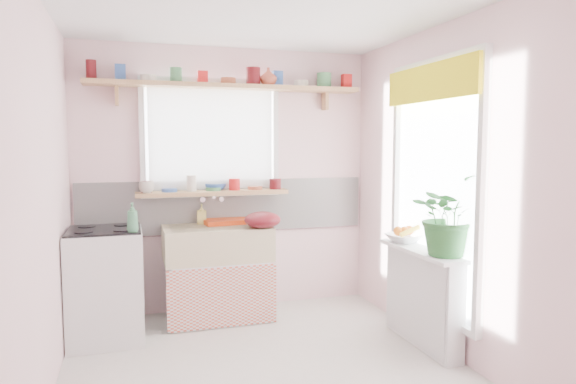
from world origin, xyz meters
name	(u,v)px	position (x,y,z in m)	size (l,w,h in m)	color
room	(318,170)	(0.66, 0.86, 1.37)	(3.20, 3.20, 3.20)	silver
sink_unit	(218,272)	(-0.15, 1.29, 0.43)	(0.95, 0.65, 1.11)	white
cooker	(106,284)	(-1.10, 1.05, 0.46)	(0.58, 0.58, 0.93)	white
radiator_ledge	(422,296)	(1.30, 0.20, 0.40)	(0.22, 0.95, 0.78)	white
windowsill	(213,193)	(-0.15, 1.48, 1.14)	(1.40, 0.22, 0.04)	tan
pine_shelf	(228,87)	(0.00, 1.47, 2.12)	(2.52, 0.24, 0.04)	tan
shelf_crockery	(228,78)	(0.00, 1.47, 2.20)	(2.47, 0.11, 0.12)	#590F14
sill_crockery	(211,185)	(-0.17, 1.48, 1.22)	(1.35, 0.11, 0.12)	#590F14
dish_tray	(226,221)	(-0.04, 1.47, 0.87)	(0.42, 0.31, 0.04)	#DE4113
colander	(263,220)	(0.22, 1.10, 0.92)	(0.32, 0.32, 0.15)	maroon
jade_plant	(448,215)	(1.33, -0.06, 1.08)	(0.54, 0.47, 0.60)	#29682D
fruit_bowl	(404,238)	(1.29, 0.48, 0.81)	(0.29, 0.29, 0.07)	white
herb_pot	(456,244)	(1.33, -0.17, 0.88)	(0.11, 0.07, 0.20)	#3D722D
soap_bottle_sink	(202,214)	(-0.26, 1.50, 0.94)	(0.08, 0.09, 0.18)	#CFBE5C
sill_cup	(147,187)	(-0.75, 1.42, 1.21)	(0.14, 0.14, 0.11)	beige
sill_bowl	(216,187)	(-0.12, 1.54, 1.19)	(0.20, 0.20, 0.06)	#3254A4
shelf_vase	(268,77)	(0.38, 1.46, 2.22)	(0.16, 0.16, 0.17)	#B34E37
cooker_bottle	(132,217)	(-0.88, 0.83, 1.03)	(0.09, 0.09, 0.23)	#408058
fruit	(405,231)	(1.29, 0.48, 0.87)	(0.20, 0.14, 0.10)	orange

